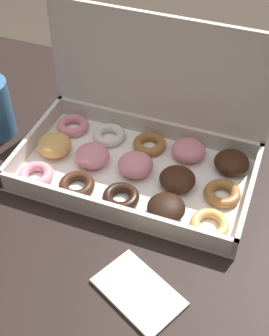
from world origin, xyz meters
TOP-DOWN VIEW (x-y plane):
  - dining_table at (0.00, 0.00)m, footprint 1.11×0.73m
  - donut_box at (0.02, 0.06)m, footprint 0.39×0.23m
  - paper_napkin at (0.10, -0.18)m, footprint 0.14×0.12m

SIDE VIEW (x-z plane):
  - dining_table at x=0.00m, z-range 0.26..1.04m
  - paper_napkin at x=0.10m, z-range 0.78..0.78m
  - donut_box at x=0.02m, z-range 0.70..0.94m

